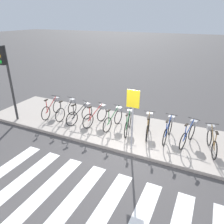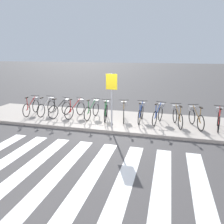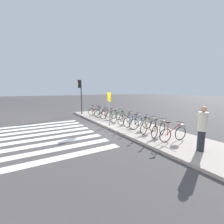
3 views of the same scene
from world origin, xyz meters
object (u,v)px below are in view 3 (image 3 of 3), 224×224
Objects in this scene: parked_bicycle_2 at (104,113)px; parked_bicycle_4 at (115,115)px; parked_bicycle_0 at (97,110)px; parked_bicycle_3 at (110,114)px; parked_bicycle_5 at (119,116)px; parked_bicycle_9 at (149,125)px; parked_bicycle_1 at (101,111)px; pedestrian at (202,128)px; parked_bicycle_7 at (134,120)px; parked_bicycle_10 at (160,128)px; parked_bicycle_6 at (127,118)px; parked_bicycle_11 at (175,132)px; traffic_light at (80,90)px; parked_bicycle_8 at (142,122)px; sign_post at (109,103)px.

parked_bicycle_4 is (1.53, 0.16, 0.00)m from parked_bicycle_2.
parked_bicycle_0 is 1.02× the size of parked_bicycle_3.
parked_bicycle_5 and parked_bicycle_9 have the same top height.
pedestrian is (9.03, -0.24, 0.50)m from parked_bicycle_1.
parked_bicycle_7 is 1.54m from parked_bicycle_9.
parked_bicycle_10 is (0.72, -0.01, 0.00)m from parked_bicycle_9.
parked_bicycle_10 is at bearing -1.17° from parked_bicycle_3.
parked_bicycle_6 is at bearing 0.03° from parked_bicycle_1.
parked_bicycle_4 is 0.68m from parked_bicycle_5.
parked_bicycle_5 is 1.01× the size of parked_bicycle_9.
parked_bicycle_1 is 2.36m from parked_bicycle_4.
parked_bicycle_2 and parked_bicycle_3 have the same top height.
parked_bicycle_9 is at bearing 179.54° from parked_bicycle_10.
parked_bicycle_11 is 0.46× the size of traffic_light.
traffic_light reaches higher than parked_bicycle_8.
parked_bicycle_3 and parked_bicycle_8 have the same top height.
parked_bicycle_7 is (1.59, 0.11, 0.00)m from parked_bicycle_5.
pedestrian reaches higher than parked_bicycle_4.
parked_bicycle_8 is at bearing 35.45° from sign_post.
pedestrian reaches higher than parked_bicycle_11.
pedestrian is (5.99, -0.18, 0.50)m from parked_bicycle_5.
parked_bicycle_0 and parked_bicycle_6 have the same top height.
sign_post is (0.57, -1.16, 1.08)m from parked_bicycle_5.
traffic_light is at bearing -163.32° from parked_bicycle_4.
parked_bicycle_3 and parked_bicycle_5 have the same top height.
parked_bicycle_7 is (3.08, 0.07, 0.00)m from parked_bicycle_3.
parked_bicycle_0 is 6.93m from parked_bicycle_9.
parked_bicycle_2 is at bearing -179.85° from parked_bicycle_11.
parked_bicycle_5 is at bearing -175.49° from parked_bicycle_6.
parked_bicycle_4 is 4.95m from traffic_light.
parked_bicycle_9 and parked_bicycle_10 have the same top height.
pedestrian reaches higher than parked_bicycle_5.
parked_bicycle_11 is at bearing -0.65° from parked_bicycle_5.
parked_bicycle_1 and parked_bicycle_6 have the same top height.
parked_bicycle_7 is (4.63, 0.05, 0.00)m from parked_bicycle_1.
pedestrian is (7.48, -0.23, 0.50)m from parked_bicycle_3.
parked_bicycle_11 is 4.44m from sign_post.
pedestrian is at bearing -1.55° from parked_bicycle_1.
parked_bicycle_0 and parked_bicycle_5 have the same top height.
parked_bicycle_3 is 0.45× the size of traffic_light.
sign_post reaches higher than parked_bicycle_1.
parked_bicycle_1 is 1.00× the size of parked_bicycle_4.
parked_bicycle_2 and parked_bicycle_7 have the same top height.
parked_bicycle_1 is 1.02× the size of parked_bicycle_6.
traffic_light is at bearing -174.64° from pedestrian.
parked_bicycle_11 is at bearing -0.90° from parked_bicycle_3.
parked_bicycle_0 is at bearing -178.42° from parked_bicycle_8.
pedestrian reaches higher than parked_bicycle_9.
parked_bicycle_9 is at bearing 177.54° from pedestrian.
parked_bicycle_3 is 1.01× the size of parked_bicycle_10.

